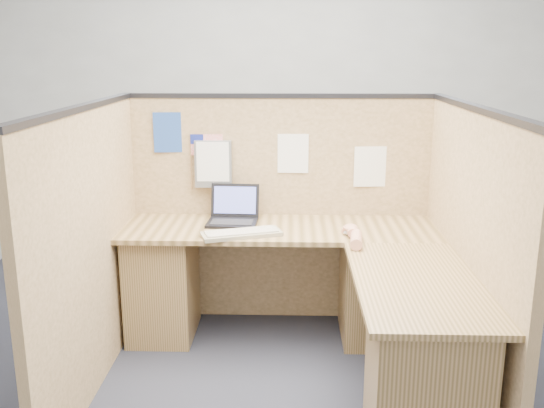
{
  "coord_description": "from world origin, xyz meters",
  "views": [
    {
      "loc": [
        0.06,
        -2.94,
        1.79
      ],
      "look_at": [
        -0.04,
        0.5,
        0.92
      ],
      "focal_mm": 40.0,
      "sensor_mm": 36.0,
      "label": 1
    }
  ],
  "objects_px": {
    "laptop": "(233,213)",
    "keyboard": "(242,233)",
    "l_desk": "(310,303)",
    "mouse": "(351,232)"
  },
  "relations": [
    {
      "from": "laptop",
      "to": "keyboard",
      "type": "bearing_deg",
      "value": -72.83
    },
    {
      "from": "l_desk",
      "to": "mouse",
      "type": "bearing_deg",
      "value": 44.51
    },
    {
      "from": "laptop",
      "to": "mouse",
      "type": "xyz_separation_m",
      "value": [
        0.73,
        -0.27,
        -0.04
      ]
    },
    {
      "from": "l_desk",
      "to": "mouse",
      "type": "relative_size",
      "value": 19.61
    },
    {
      "from": "l_desk",
      "to": "mouse",
      "type": "distance_m",
      "value": 0.49
    },
    {
      "from": "laptop",
      "to": "mouse",
      "type": "distance_m",
      "value": 0.78
    },
    {
      "from": "laptop",
      "to": "keyboard",
      "type": "xyz_separation_m",
      "value": [
        0.08,
        -0.31,
        -0.04
      ]
    },
    {
      "from": "mouse",
      "to": "keyboard",
      "type": "bearing_deg",
      "value": -176.65
    },
    {
      "from": "laptop",
      "to": "keyboard",
      "type": "distance_m",
      "value": 0.32
    },
    {
      "from": "l_desk",
      "to": "laptop",
      "type": "height_order",
      "value": "laptop"
    }
  ]
}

